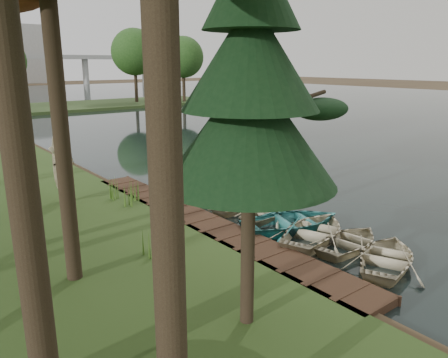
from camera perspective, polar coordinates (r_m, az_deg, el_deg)
ground at (r=18.20m, az=1.15°, el=-5.17°), size 300.00×300.00×0.00m
water at (r=53.01m, az=12.84°, el=7.79°), size 130.00×200.00×0.05m
boardwalk at (r=17.25m, az=-2.99°, el=-5.82°), size 1.60×16.00×0.30m
peninsula at (r=66.26m, az=-21.62°, el=8.65°), size 50.00×14.00×0.45m
far_trees at (r=65.11m, az=-25.03°, el=13.71°), size 45.60×5.60×8.80m
building_a at (r=158.61m, az=-23.94°, el=14.67°), size 10.00×8.00×18.00m
rowboat_0 at (r=14.89m, az=20.63°, el=-9.24°), size 4.04×3.53×0.70m
rowboat_1 at (r=15.81m, az=16.13°, el=-7.54°), size 3.36×2.60×0.64m
rowboat_2 at (r=16.25m, az=11.78°, el=-6.36°), size 4.48×3.83×0.78m
rowboat_3 at (r=16.92m, az=8.88°, el=-5.27°), size 4.67×3.92×0.83m
rowboat_4 at (r=18.20m, az=6.07°, el=-4.03°), size 3.47×2.78×0.64m
rowboat_5 at (r=19.21m, az=2.45°, el=-2.91°), size 3.49×2.74×0.66m
rowboat_6 at (r=20.12m, az=0.16°, el=-2.00°), size 3.99×3.44×0.69m
rowboat_7 at (r=21.44m, az=-2.30°, el=-0.93°), size 3.98×3.32×0.71m
rowboat_8 at (r=22.37m, az=-4.67°, el=-0.33°), size 3.36×2.43×0.68m
stored_rowboat at (r=20.57m, az=-19.77°, el=-1.86°), size 3.89×3.66×0.66m
pine_tree at (r=9.23m, az=3.43°, el=11.61°), size 3.80×3.80×8.48m
reeds_0 at (r=14.13m, az=-9.25°, el=-7.83°), size 0.60×0.60×1.07m
reeds_1 at (r=19.11m, az=-12.65°, el=-2.18°), size 0.60×0.60×0.90m
reeds_2 at (r=20.27m, az=-14.00°, el=-1.18°), size 0.60×0.60×0.97m
reeds_3 at (r=19.86m, az=-12.03°, el=-1.46°), size 0.60×0.60×0.93m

